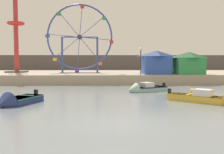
% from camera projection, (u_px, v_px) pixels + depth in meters
% --- Properties ---
extents(ground_plane, '(240.00, 240.00, 0.00)m').
position_uv_depth(ground_plane, '(109.00, 122.00, 11.96)').
color(ground_plane, slate).
extents(quay_promenade, '(110.00, 18.37, 1.23)m').
position_uv_depth(quay_promenade, '(107.00, 76.00, 40.10)').
color(quay_promenade, tan).
rests_on(quay_promenade, ground_plane).
extents(distant_town_skyline, '(140.00, 3.00, 4.40)m').
position_uv_depth(distant_town_skyline, '(106.00, 65.00, 57.51)').
color(distant_town_skyline, '#564C47').
rests_on(distant_town_skyline, ground_plane).
extents(motorboat_seafoam, '(4.46, 3.27, 1.36)m').
position_uv_depth(motorboat_seafoam, '(144.00, 89.00, 24.15)').
color(motorboat_seafoam, '#93BCAD').
rests_on(motorboat_seafoam, ground_plane).
extents(motorboat_navy_blue, '(2.66, 3.89, 1.45)m').
position_uv_depth(motorboat_navy_blue, '(16.00, 101.00, 16.79)').
color(motorboat_navy_blue, navy).
rests_on(motorboat_navy_blue, ground_plane).
extents(motorboat_mustard_yellow, '(4.69, 4.38, 1.32)m').
position_uv_depth(motorboat_mustard_yellow, '(208.00, 99.00, 17.62)').
color(motorboat_mustard_yellow, gold).
rests_on(motorboat_mustard_yellow, ground_plane).
extents(ferris_wheel_blue_frame, '(9.98, 1.20, 10.18)m').
position_uv_depth(ferris_wheel_blue_frame, '(80.00, 39.00, 36.56)').
color(ferris_wheel_blue_frame, '#334CA8').
rests_on(ferris_wheel_blue_frame, quay_promenade).
extents(drop_tower_red_tower, '(2.80, 2.80, 14.38)m').
position_uv_depth(drop_tower_red_tower, '(16.00, 31.00, 38.57)').
color(drop_tower_red_tower, '#BC332D').
rests_on(drop_tower_red_tower, quay_promenade).
extents(carnival_booth_green_kiosk, '(4.20, 3.19, 3.00)m').
position_uv_depth(carnival_booth_green_kiosk, '(189.00, 63.00, 33.08)').
color(carnival_booth_green_kiosk, '#33934C').
rests_on(carnival_booth_green_kiosk, quay_promenade).
extents(carnival_booth_blue_tent, '(3.94, 3.75, 3.22)m').
position_uv_depth(carnival_booth_blue_tent, '(156.00, 62.00, 33.82)').
color(carnival_booth_blue_tent, '#3356B7').
rests_on(carnival_booth_blue_tent, quay_promenade).
extents(promenade_lamp_near, '(0.32, 0.32, 3.45)m').
position_uv_depth(promenade_lamp_near, '(141.00, 57.00, 31.60)').
color(promenade_lamp_near, '#2D2D33').
rests_on(promenade_lamp_near, quay_promenade).
extents(mooring_buoy_orange, '(0.44, 0.44, 0.44)m').
position_uv_depth(mooring_buoy_orange, '(192.00, 91.00, 23.14)').
color(mooring_buoy_orange, yellow).
rests_on(mooring_buoy_orange, ground_plane).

